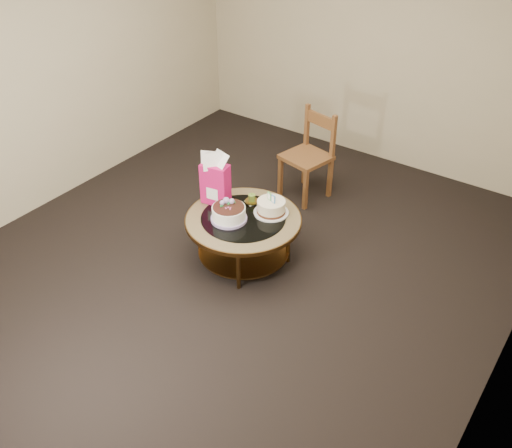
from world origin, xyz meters
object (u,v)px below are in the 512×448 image
Objects in this scene: decorated_cake at (229,214)px; dining_chair at (309,155)px; coffee_table at (243,225)px; cream_cake at (271,207)px; gift_bag at (215,179)px.

decorated_cake is 0.34× the size of dining_chair.
coffee_table is 3.31× the size of cream_cake.
gift_bag is at bearing -145.40° from cream_cake.
dining_chair is at bearing 69.48° from gift_bag.
dining_chair reaches higher than coffee_table.
cream_cake is (0.16, 0.19, 0.14)m from coffee_table.
decorated_cake is 0.38m from cream_cake.
coffee_table is at bearing -19.04° from gift_bag.
dining_chair is at bearing 91.19° from decorated_cake.
coffee_table is 0.47m from gift_bag.
cream_cake reaches higher than decorated_cake.
gift_bag reaches higher than coffee_table.
cream_cake is at bearing 50.59° from coffee_table.
decorated_cake is at bearing -110.12° from cream_cake.
cream_cake is at bearing 50.73° from decorated_cake.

